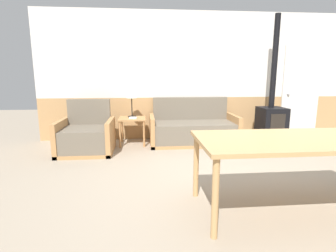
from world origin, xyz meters
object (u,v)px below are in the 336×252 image
(armchair, at_px, (87,137))
(side_table, at_px, (132,122))
(table_lamp, at_px, (132,95))
(dining_table, at_px, (300,145))
(wood_stove, at_px, (272,116))
(couch, at_px, (193,130))

(armchair, bearing_deg, side_table, 15.76)
(armchair, relative_size, table_lamp, 1.65)
(table_lamp, relative_size, dining_table, 0.28)
(table_lamp, distance_m, wood_stove, 2.90)
(armchair, relative_size, wood_stove, 0.37)
(couch, relative_size, table_lamp, 3.04)
(armchair, relative_size, side_table, 1.75)
(couch, relative_size, side_table, 3.23)
(couch, distance_m, dining_table, 2.88)
(armchair, height_order, dining_table, armchair)
(couch, xyz_separation_m, table_lamp, (-1.24, 0.12, 0.73))
(armchair, height_order, wood_stove, wood_stove)
(side_table, distance_m, wood_stove, 2.86)
(couch, height_order, wood_stove, wood_stove)
(couch, xyz_separation_m, side_table, (-1.23, 0.03, 0.18))
(dining_table, bearing_deg, couch, 101.16)
(side_table, relative_size, dining_table, 0.27)
(armchair, bearing_deg, dining_table, -57.52)
(couch, bearing_deg, dining_table, -78.84)
(armchair, bearing_deg, couch, -2.84)
(side_table, xyz_separation_m, wood_stove, (2.85, -0.12, 0.11))
(couch, height_order, table_lamp, table_lamp)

